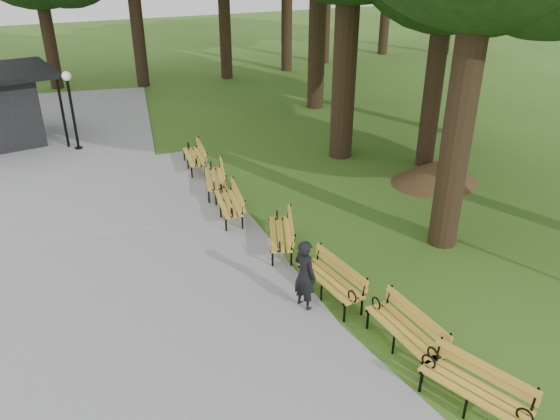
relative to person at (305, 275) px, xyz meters
name	(u,v)px	position (x,y,z in m)	size (l,w,h in m)	color
ground	(343,319)	(0.53, -0.70, -0.80)	(100.00, 100.00, 0.00)	#36621C
path	(117,289)	(-3.47, 2.30, -0.77)	(12.00, 38.00, 0.06)	#949496
person	(305,275)	(0.00, 0.00, 0.00)	(0.58, 0.38, 1.59)	black
lamp_post	(69,94)	(-3.15, 12.07, 1.29)	(0.32, 0.32, 2.87)	black
dirt_mound	(436,172)	(6.79, 4.16, -0.43)	(2.44, 2.44, 0.73)	#47301C
bench_1	(474,391)	(1.18, -3.66, -0.36)	(1.90, 0.64, 0.88)	gold
bench_2	(404,331)	(1.06, -1.97, -0.36)	(1.90, 0.64, 0.88)	gold
bench_3	(330,281)	(0.65, 0.07, -0.36)	(1.90, 0.64, 0.88)	gold
bench_4	(280,234)	(0.55, 2.37, -0.36)	(1.90, 0.64, 0.88)	gold
bench_5	(228,203)	(-0.02, 4.56, -0.36)	(1.90, 0.64, 0.88)	gold
bench_6	(214,179)	(0.19, 6.38, -0.36)	(1.90, 0.64, 0.88)	gold
bench_7	(194,157)	(0.17, 8.44, -0.36)	(1.90, 0.64, 0.88)	gold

